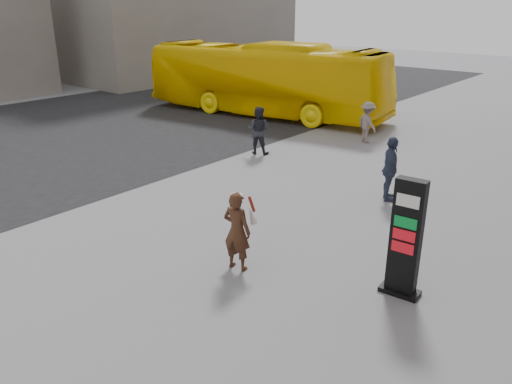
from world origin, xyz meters
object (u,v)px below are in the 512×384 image
Objects in this scene: woman at (237,230)px; pedestrian_a at (258,130)px; pedestrian_c at (390,169)px; bus at (265,79)px; info_pylon at (406,239)px; pedestrian_b at (367,122)px.

pedestrian_a is at bearing -62.61° from woman.
pedestrian_c reaches higher than pedestrian_a.
pedestrian_a is 0.95× the size of pedestrian_c.
pedestrian_c is (9.90, -6.70, -0.81)m from bus.
info_pylon is 1.34× the size of pedestrian_a.
pedestrian_c is (-2.37, 4.32, -0.25)m from info_pylon.
pedestrian_c reaches higher than pedestrian_b.
pedestrian_c is at bearing 147.09° from pedestrian_a.
info_pylon is at bearing 124.76° from pedestrian_a.
woman is at bearing -161.68° from info_pylon.
woman is 0.93× the size of pedestrian_c.
bus reaches higher than pedestrian_c.
pedestrian_b is (6.46, -1.54, -0.91)m from bus.
pedestrian_a is (-5.08, 6.80, -0.01)m from woman.
bus is at bearing -62.45° from woman.
info_pylon is 16.50m from bus.
info_pylon is 1.44× the size of pedestrian_b.
pedestrian_a is at bearing 46.17° from pedestrian_c.
pedestrian_c is at bearing 153.32° from pedestrian_b.
pedestrian_c is at bearing -106.27° from woman.
woman is at bearing -150.42° from bus.
info_pylon is 9.84m from pedestrian_a.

